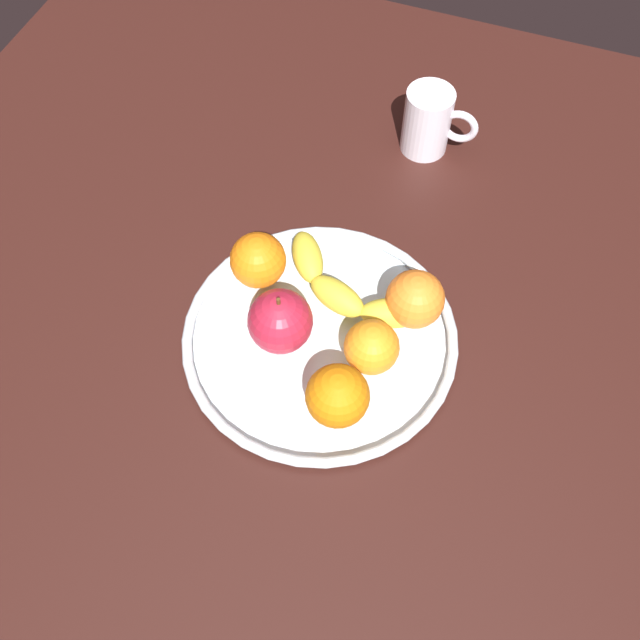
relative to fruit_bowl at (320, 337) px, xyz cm
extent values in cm
cube|color=#341712|center=(0.00, 0.00, -2.92)|extent=(129.68, 129.68, 4.00)
cylinder|color=silver|center=(0.00, 0.00, -0.62)|extent=(31.09, 31.09, 0.60)
torus|color=silver|center=(0.00, 0.00, 0.28)|extent=(32.39, 32.39, 1.20)
ellipsoid|color=gold|center=(-4.79, 8.63, 2.65)|extent=(7.06, 8.25, 3.53)
ellipsoid|color=gold|center=(0.51, 4.48, 2.65)|extent=(8.28, 5.80, 3.53)
ellipsoid|color=gold|center=(7.24, 4.47, 2.65)|extent=(8.28, 5.79, 3.53)
ellipsoid|color=brown|center=(10.45, 5.58, 2.65)|extent=(2.70, 2.99, 2.47)
sphere|color=#B01E34|center=(-3.96, -2.10, 4.60)|extent=(7.43, 7.43, 7.43)
cylinder|color=#593819|center=(-3.96, -2.10, 8.52)|extent=(0.44, 0.44, 1.20)
sphere|color=orange|center=(6.58, -1.39, 4.01)|extent=(6.25, 6.25, 6.25)
sphere|color=orange|center=(5.08, -8.45, 4.35)|extent=(6.94, 6.94, 6.94)
sphere|color=orange|center=(-9.69, 5.05, 4.25)|extent=(6.74, 6.74, 6.74)
sphere|color=orange|center=(9.33, 6.15, 4.31)|extent=(6.85, 6.85, 6.85)
cylinder|color=white|center=(2.67, 34.89, 3.80)|extent=(6.54, 6.54, 9.42)
torus|color=white|center=(7.14, 34.89, 4.27)|extent=(5.15, 1.00, 5.15)
camera|label=1|loc=(14.78, -40.14, 73.66)|focal=40.72mm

